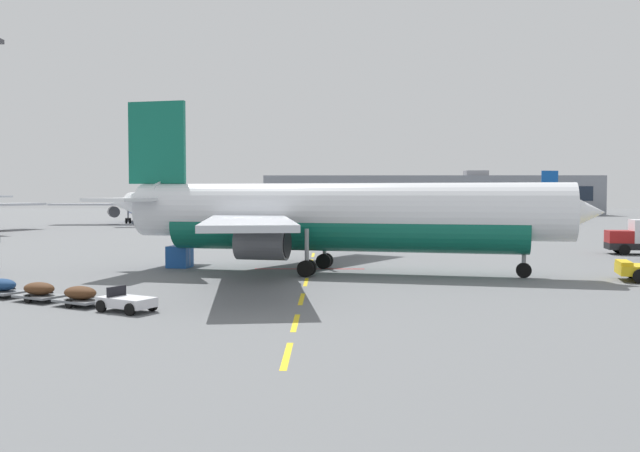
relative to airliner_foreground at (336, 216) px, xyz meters
The scene contains 8 objects.
ground 28.96m from the airliner_foreground, 45.55° to the left, with size 400.00×400.00×0.00m, color slate.
apron_paint_markings 18.06m from the airliner_foreground, 96.21° to the left, with size 8.00×95.22×0.01m.
airliner_foreground is the anchor object (origin of this frame).
airliner_far_center 96.54m from the airliner_foreground, 69.60° to the left, with size 28.85×28.05×10.25m.
airliner_far_right 89.95m from the airliner_foreground, 113.71° to the left, with size 30.60×31.98×11.56m.
baggage_train 19.78m from the airliner_foreground, 135.30° to the right, with size 10.84×6.93×1.14m.
uld_cargo_container 12.46m from the airliner_foreground, 163.93° to the left, with size 1.86×1.82×1.60m.
terminal_satellite 143.46m from the airliner_foreground, 79.35° to the left, with size 87.53×24.89×11.88m.
Camera 1 is at (19.41, -27.90, 5.43)m, focal length 38.65 mm.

